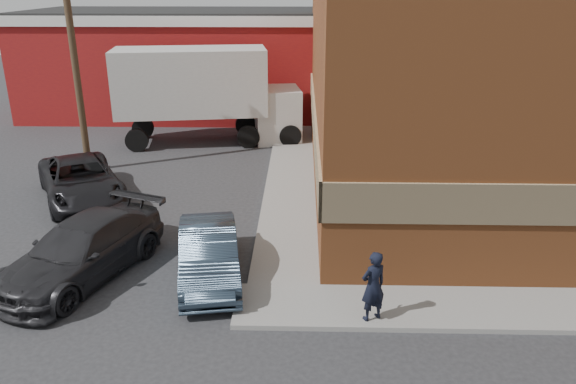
% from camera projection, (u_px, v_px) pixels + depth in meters
% --- Properties ---
extents(ground, '(90.00, 90.00, 0.00)m').
position_uv_depth(ground, '(259.00, 288.00, 13.86)').
color(ground, '#28282B').
rests_on(ground, ground).
extents(brick_building, '(14.25, 18.25, 9.36)m').
position_uv_depth(brick_building, '(508.00, 52.00, 20.40)').
color(brick_building, '#9B5228').
rests_on(brick_building, ground).
extents(sidewalk_west, '(1.80, 18.00, 0.12)m').
position_uv_depth(sidewalk_west, '(291.00, 170.00, 22.23)').
color(sidewalk_west, gray).
rests_on(sidewalk_west, ground).
extents(warehouse, '(16.30, 8.30, 5.60)m').
position_uv_depth(warehouse, '(179.00, 61.00, 31.70)').
color(warehouse, maroon).
rests_on(warehouse, ground).
extents(utility_pole, '(2.00, 0.26, 9.00)m').
position_uv_depth(utility_pole, '(73.00, 48.00, 20.77)').
color(utility_pole, '#463523').
rests_on(utility_pole, ground).
extents(man, '(0.71, 0.62, 1.63)m').
position_uv_depth(man, '(373.00, 286.00, 12.11)').
color(man, black).
rests_on(man, sidewalk_south).
extents(sedan, '(2.12, 4.27, 1.35)m').
position_uv_depth(sedan, '(209.00, 254.00, 14.12)').
color(sedan, '#2F3E4E').
rests_on(sedan, ground).
extents(suv_a, '(4.56, 5.64, 1.43)m').
position_uv_depth(suv_a, '(81.00, 180.00, 19.15)').
color(suv_a, black).
rests_on(suv_a, ground).
extents(suv_b, '(3.74, 5.43, 1.46)m').
position_uv_depth(suv_b, '(82.00, 250.00, 14.18)').
color(suv_b, '#272729').
rests_on(suv_b, ground).
extents(box_truck, '(8.99, 3.83, 4.30)m').
position_uv_depth(box_truck, '(210.00, 89.00, 25.43)').
color(box_truck, silver).
rests_on(box_truck, ground).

